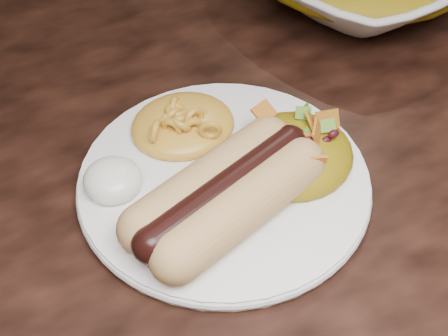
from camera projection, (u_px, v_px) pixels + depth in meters
name	position (u px, v px, depth m)	size (l,w,h in m)	color
table	(153.00, 260.00, 0.59)	(1.60, 0.90, 0.75)	#361B13
plate	(224.00, 182.00, 0.52)	(0.22, 0.22, 0.01)	white
hotdog	(225.00, 193.00, 0.48)	(0.14, 0.11, 0.04)	tan
mac_and_cheese	(182.00, 114.00, 0.54)	(0.08, 0.08, 0.03)	gold
sour_cream	(112.00, 175.00, 0.50)	(0.04, 0.04, 0.03)	white
taco_salad	(293.00, 146.00, 0.52)	(0.09, 0.09, 0.04)	#A64805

